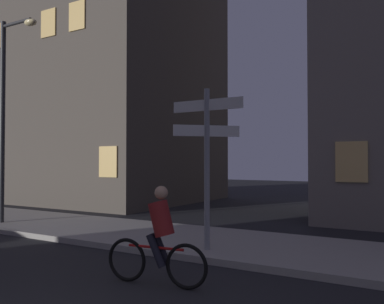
{
  "coord_description": "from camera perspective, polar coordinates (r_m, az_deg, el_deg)",
  "views": [
    {
      "loc": [
        3.56,
        -1.53,
        2.0
      ],
      "look_at": [
        -0.97,
        6.04,
        2.21
      ],
      "focal_mm": 38.11,
      "sensor_mm": 36.0,
      "label": 1
    }
  ],
  "objects": [
    {
      "name": "cyclist",
      "position": [
        6.75,
        -4.72,
        -12.07
      ],
      "size": [
        1.81,
        0.37,
        1.61
      ],
      "color": "black",
      "rests_on": "ground_plane"
    },
    {
      "name": "building_left_block",
      "position": [
        23.26,
        -10.48,
        20.14
      ],
      "size": [
        8.72,
        8.79,
        21.04
      ],
      "color": "#4C443D",
      "rests_on": "ground_plane"
    },
    {
      "name": "sidewalk_kerb",
      "position": [
        9.56,
        8.61,
        -13.01
      ],
      "size": [
        40.0,
        3.37,
        0.14
      ],
      "primitive_type": "cube",
      "color": "#9E9991",
      "rests_on": "ground_plane"
    },
    {
      "name": "signpost",
      "position": [
        8.7,
        2.1,
        -0.05
      ],
      "size": [
        1.68,
        1.06,
        3.43
      ],
      "color": "gray",
      "rests_on": "sidewalk_kerb"
    },
    {
      "name": "street_lamp",
      "position": [
        13.81,
        -24.51,
        6.24
      ],
      "size": [
        1.59,
        0.28,
        6.22
      ],
      "color": "#2D2D30",
      "rests_on": "sidewalk_kerb"
    }
  ]
}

